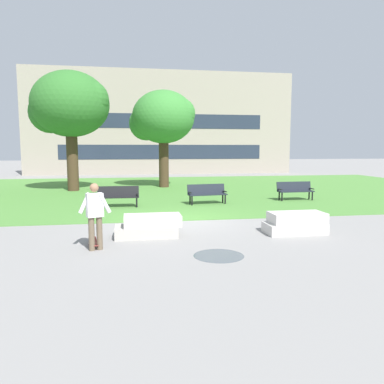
# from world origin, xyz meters

# --- Properties ---
(ground_plane) EXTENTS (140.00, 140.00, 0.00)m
(ground_plane) POSITION_xyz_m (0.00, 0.00, 0.00)
(ground_plane) COLOR gray
(grass_lawn) EXTENTS (40.00, 20.00, 0.02)m
(grass_lawn) POSITION_xyz_m (0.00, 10.00, 0.01)
(grass_lawn) COLOR #4C8438
(grass_lawn) RESTS_ON ground
(concrete_block_center) EXTENTS (1.92, 0.90, 0.64)m
(concrete_block_center) POSITION_xyz_m (-1.17, -2.18, 0.31)
(concrete_block_center) COLOR #B2ADA3
(concrete_block_center) RESTS_ON ground
(concrete_block_left) EXTENTS (1.80, 0.90, 0.64)m
(concrete_block_left) POSITION_xyz_m (3.25, -2.46, 0.31)
(concrete_block_left) COLOR #BCB7B2
(concrete_block_left) RESTS_ON ground
(person_skateboarder) EXTENTS (0.84, 0.36, 1.71)m
(person_skateboarder) POSITION_xyz_m (-2.59, -3.42, 0.97)
(person_skateboarder) COLOR brown
(person_skateboarder) RESTS_ON ground
(skateboard) EXTENTS (0.35, 1.04, 0.14)m
(skateboard) POSITION_xyz_m (-2.69, -3.00, 0.09)
(skateboard) COLOR maroon
(skateboard) RESTS_ON ground
(puddle) EXTENTS (1.22, 1.22, 0.01)m
(puddle) POSITION_xyz_m (0.38, -4.43, 0.00)
(puddle) COLOR #47515B
(puddle) RESTS_ON ground
(park_bench_near_left) EXTENTS (1.81, 0.58, 0.90)m
(park_bench_near_left) POSITION_xyz_m (6.35, 4.33, 0.54)
(park_bench_near_left) COLOR #1E232D
(park_bench_near_left) RESTS_ON grass_lawn
(park_bench_near_right) EXTENTS (1.85, 0.75, 0.90)m
(park_bench_near_right) POSITION_xyz_m (1.79, 3.80, 0.54)
(park_bench_near_right) COLOR #1E232D
(park_bench_near_right) RESTS_ON grass_lawn
(park_bench_far_left) EXTENTS (1.81, 0.56, 0.90)m
(park_bench_far_left) POSITION_xyz_m (-2.23, 3.53, 0.54)
(park_bench_far_left) COLOR black
(park_bench_far_left) RESTS_ON grass_lawn
(tree_far_left) EXTENTS (4.77, 4.54, 7.07)m
(tree_far_left) POSITION_xyz_m (-5.15, 10.40, 5.07)
(tree_far_left) COLOR #42301E
(tree_far_left) RESTS_ON grass_lawn
(tree_near_left) EXTENTS (4.23, 4.03, 6.28)m
(tree_near_left) POSITION_xyz_m (0.45, 11.62, 4.50)
(tree_near_left) COLOR #42301E
(tree_near_left) RESTS_ON grass_lawn
(building_facade_distant) EXTENTS (26.45, 1.03, 10.14)m
(building_facade_distant) POSITION_xyz_m (1.54, 24.50, 5.06)
(building_facade_distant) COLOR gray
(building_facade_distant) RESTS_ON ground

